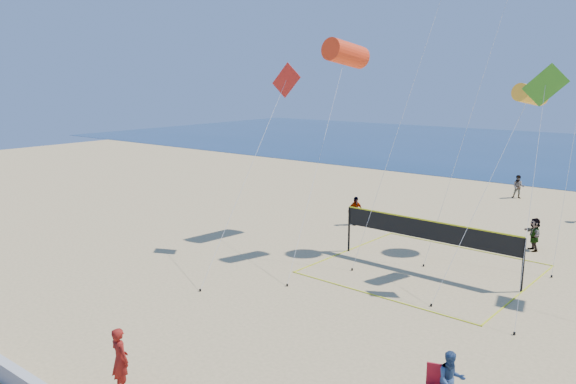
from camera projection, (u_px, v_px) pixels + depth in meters
The scene contains 11 objects.
woman at pixel (120, 360), 15.32m from camera, with size 0.67×0.44×1.84m, color maroon.
bystander_a at pixel (451, 380), 14.52m from camera, with size 0.77×0.60×1.58m, color navy.
far_person_0 at pixel (355, 211), 32.90m from camera, with size 1.00×0.42×1.70m, color gray.
far_person_1 at pixel (534, 234), 27.98m from camera, with size 1.56×0.50×1.68m, color gray.
far_person_3 at pixel (518, 187), 40.28m from camera, with size 0.82×0.64×1.68m, color gray.
camp_chair at pixel (438, 384), 14.60m from camera, with size 0.76×0.88×1.27m.
volleyball_net at pixel (427, 236), 25.05m from camera, with size 8.96×8.82×2.30m.
kite_0 at pixel (346, 54), 29.25m from camera, with size 3.31×9.71×10.53m.
kite_2 at pixel (530, 95), 22.96m from camera, with size 2.07×6.42×8.30m.
kite_3 at pixel (282, 90), 26.51m from camera, with size 1.74×6.86×9.22m.
kite_4 at pixel (544, 97), 21.05m from camera, with size 1.69×4.68×9.04m.
Camera 1 is at (9.18, -9.48, 8.45)m, focal length 35.00 mm.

